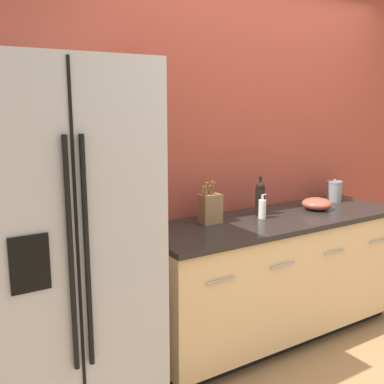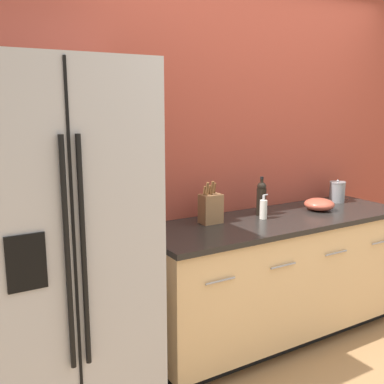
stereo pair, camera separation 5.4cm
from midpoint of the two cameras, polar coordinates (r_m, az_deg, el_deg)
name	(u,v)px [view 1 (the left image)]	position (r m, az deg, el deg)	size (l,w,h in m)	color
wall_back	(252,154)	(3.41, 7.14, 4.76)	(10.00, 0.05, 2.60)	#993D2D
counter_unit	(274,276)	(3.33, 9.96, -10.48)	(1.98, 0.64, 0.90)	black
refrigerator	(55,252)	(2.39, -17.63, -7.23)	(0.89, 0.78, 1.89)	#B2B2B5
knife_block	(210,208)	(2.96, 1.78, -2.03)	(0.14, 0.10, 0.28)	olive
wine_bottle	(260,197)	(3.20, 8.14, -0.69)	(0.07, 0.07, 0.28)	black
soap_dispenser	(262,209)	(3.12, 8.41, -2.10)	(0.06, 0.05, 0.17)	silver
steel_canister	(334,191)	(3.78, 17.20, 0.11)	(0.13, 0.13, 0.18)	gray
mixing_bowl	(317,204)	(3.46, 15.15, -1.45)	(0.22, 0.22, 0.09)	#B24C38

